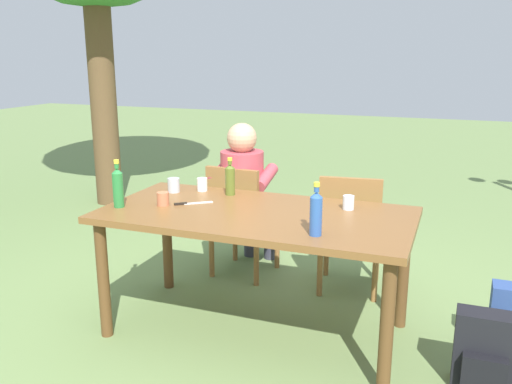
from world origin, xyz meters
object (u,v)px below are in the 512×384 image
at_px(bottle_olive, 230,179).
at_px(cup_steel, 174,185).
at_px(bottle_green, 118,187).
at_px(bottle_blue, 316,213).
at_px(cup_terracotta, 163,199).
at_px(dining_table, 256,226).
at_px(backpack_by_near_side, 485,353).
at_px(table_knife, 191,203).
at_px(chair_far_right, 350,227).
at_px(chair_far_left, 240,215).
at_px(cup_white, 202,184).
at_px(person_in_white_shirt, 246,190).
at_px(cup_glass, 348,203).

relative_size(bottle_olive, cup_steel, 2.60).
bearing_deg(bottle_green, bottle_blue, -4.10).
bearing_deg(cup_terracotta, bottle_blue, -12.11).
height_order(dining_table, backpack_by_near_side, dining_table).
xyz_separation_m(cup_steel, table_knife, (0.24, -0.22, -0.04)).
distance_m(chair_far_right, table_knife, 1.17).
relative_size(chair_far_right, bottle_olive, 3.51).
height_order(bottle_blue, backpack_by_near_side, bottle_blue).
relative_size(chair_far_left, cup_white, 9.92).
distance_m(chair_far_right, bottle_green, 1.61).
xyz_separation_m(chair_far_right, bottle_olive, (-0.72, -0.45, 0.39)).
xyz_separation_m(bottle_green, table_knife, (0.37, 0.21, -0.12)).
bearing_deg(table_knife, cup_white, 103.61).
distance_m(bottle_blue, bottle_green, 1.25).
xyz_separation_m(dining_table, person_in_white_shirt, (-0.41, 0.87, -0.02)).
bearing_deg(chair_far_left, bottle_blue, -50.84).
bearing_deg(cup_terracotta, cup_steel, 107.51).
distance_m(chair_far_right, bottle_blue, 1.12).
height_order(bottle_blue, cup_steel, bottle_blue).
bearing_deg(bottle_blue, dining_table, 146.53).
height_order(person_in_white_shirt, bottle_olive, person_in_white_shirt).
height_order(bottle_blue, bottle_green, bottle_green).
xyz_separation_m(person_in_white_shirt, bottle_blue, (0.84, -1.15, 0.23)).
relative_size(dining_table, cup_glass, 21.71).
bearing_deg(person_in_white_shirt, bottle_olive, -78.73).
relative_size(chair_far_left, cup_terracotta, 10.70).
xyz_separation_m(bottle_olive, cup_terracotta, (-0.28, -0.38, -0.07)).
bearing_deg(person_in_white_shirt, chair_far_left, -93.81).
distance_m(bottle_green, cup_steel, 0.46).
xyz_separation_m(bottle_olive, table_knife, (-0.14, -0.29, -0.10)).
relative_size(chair_far_left, person_in_white_shirt, 0.74).
height_order(cup_steel, cup_white, cup_steel).
distance_m(chair_far_left, bottle_green, 1.11).
xyz_separation_m(cup_white, table_knife, (0.08, -0.32, -0.04)).
xyz_separation_m(chair_far_right, backpack_by_near_side, (0.88, -0.91, -0.29)).
xyz_separation_m(cup_white, cup_terracotta, (-0.07, -0.41, -0.00)).
height_order(bottle_olive, cup_white, bottle_olive).
xyz_separation_m(chair_far_left, chair_far_right, (0.84, 0.00, 0.00)).
height_order(chair_far_left, bottle_green, bottle_green).
distance_m(dining_table, cup_terracotta, 0.60).
relative_size(chair_far_right, cup_steel, 9.14).
bearing_deg(bottle_green, chair_far_right, 37.83).
relative_size(chair_far_left, bottle_blue, 3.12).
relative_size(bottle_olive, cup_glass, 2.95).
height_order(chair_far_right, backpack_by_near_side, chair_far_right).
xyz_separation_m(bottle_blue, table_knife, (-0.87, 0.30, -0.12)).
height_order(chair_far_left, bottle_olive, bottle_olive).
xyz_separation_m(bottle_blue, cup_white, (-0.95, 0.62, -0.08)).
bearing_deg(chair_far_right, cup_glass, -81.47).
bearing_deg(dining_table, backpack_by_near_side, -6.59).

